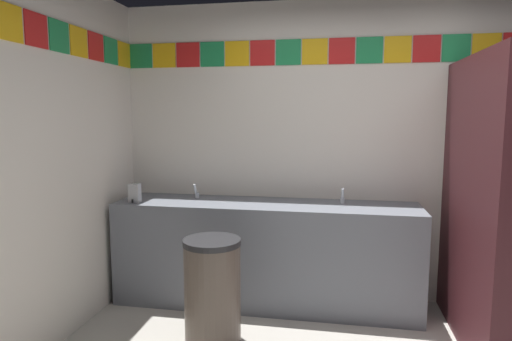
# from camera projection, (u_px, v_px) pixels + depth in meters

# --- Properties ---
(wall_back) EXTENTS (4.29, 0.09, 2.58)m
(wall_back) POSITION_uv_depth(u_px,v_px,m) (366.00, 151.00, 3.80)
(wall_back) COLOR silver
(wall_back) RESTS_ON ground_plane
(vanity_counter) EXTENTS (2.54, 0.57, 0.88)m
(vanity_counter) POSITION_uv_depth(u_px,v_px,m) (265.00, 253.00, 3.74)
(vanity_counter) COLOR slate
(vanity_counter) RESTS_ON ground_plane
(faucet_left) EXTENTS (0.04, 0.10, 0.14)m
(faucet_left) POSITION_uv_depth(u_px,v_px,m) (196.00, 193.00, 3.88)
(faucet_left) COLOR silver
(faucet_left) RESTS_ON vanity_counter
(faucet_right) EXTENTS (0.04, 0.10, 0.14)m
(faucet_right) POSITION_uv_depth(u_px,v_px,m) (342.00, 198.00, 3.65)
(faucet_right) COLOR silver
(faucet_right) RESTS_ON vanity_counter
(soap_dispenser) EXTENTS (0.09, 0.09, 0.16)m
(soap_dispenser) POSITION_uv_depth(u_px,v_px,m) (135.00, 193.00, 3.71)
(soap_dispenser) COLOR #B7BABF
(soap_dispenser) RESTS_ON vanity_counter
(stall_divider) EXTENTS (0.92, 1.31, 2.01)m
(stall_divider) POSITION_uv_depth(u_px,v_px,m) (508.00, 211.00, 2.78)
(stall_divider) COLOR #471E23
(stall_divider) RESTS_ON ground_plane
(trash_bin) EXTENTS (0.40, 0.40, 0.76)m
(trash_bin) POSITION_uv_depth(u_px,v_px,m) (212.00, 291.00, 3.08)
(trash_bin) COLOR brown
(trash_bin) RESTS_ON ground_plane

